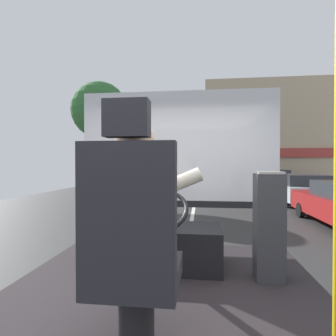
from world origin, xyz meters
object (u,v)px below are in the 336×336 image
object	(u,v)px
steering_console	(165,245)
parked_car_silver	(300,188)
fare_box	(269,226)
parked_car_blue	(271,180)
driver_seat	(132,250)
bus_driver	(137,209)
parked_car_green	(256,175)

from	to	relation	value
steering_console	parked_car_silver	size ratio (longest dim) A/B	0.28
fare_box	parked_car_blue	size ratio (longest dim) A/B	0.22
driver_seat	fare_box	distance (m)	1.46
parked_car_blue	parked_car_silver	bearing A→B (deg)	-91.15
bus_driver	parked_car_silver	bearing A→B (deg)	67.41
bus_driver	steering_console	size ratio (longest dim) A/B	0.72
steering_console	parked_car_blue	size ratio (longest dim) A/B	0.26
steering_console	parked_car_silver	xyz separation A→B (m)	(4.56, 9.79, -0.26)
parked_car_green	driver_seat	bearing A→B (deg)	-102.23
bus_driver	parked_car_blue	bearing A→B (deg)	74.25
driver_seat	parked_car_green	world-z (taller)	driver_seat
driver_seat	parked_car_green	size ratio (longest dim) A/B	0.33
parked_car_blue	driver_seat	bearing A→B (deg)	-105.65
steering_console	fare_box	distance (m)	1.00
parked_car_green	parked_car_silver	bearing A→B (deg)	-90.65
driver_seat	bus_driver	world-z (taller)	driver_seat
steering_console	bus_driver	bearing A→B (deg)	-90.00
parked_car_silver	parked_car_blue	xyz separation A→B (m)	(0.11, 5.61, 0.04)
driver_seat	parked_car_silver	world-z (taller)	driver_seat
driver_seat	parked_car_blue	size ratio (longest dim) A/B	0.31
fare_box	driver_seat	bearing A→B (deg)	-130.46
fare_box	parked_car_silver	size ratio (longest dim) A/B	0.24
driver_seat	bus_driver	bearing A→B (deg)	90.00
parked_car_silver	parked_car_blue	size ratio (longest dim) A/B	0.91
steering_console	fare_box	world-z (taller)	fare_box
bus_driver	parked_car_silver	size ratio (longest dim) A/B	0.20
bus_driver	parked_car_blue	size ratio (longest dim) A/B	0.19
fare_box	parked_car_blue	xyz separation A→B (m)	(3.72, 15.57, -0.48)
steering_console	fare_box	size ratio (longest dim) A/B	1.15
bus_driver	fare_box	xyz separation A→B (m)	(0.95, 1.00, -0.29)
parked_car_blue	parked_car_green	world-z (taller)	parked_car_green
steering_console	parked_car_silver	bearing A→B (deg)	65.03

